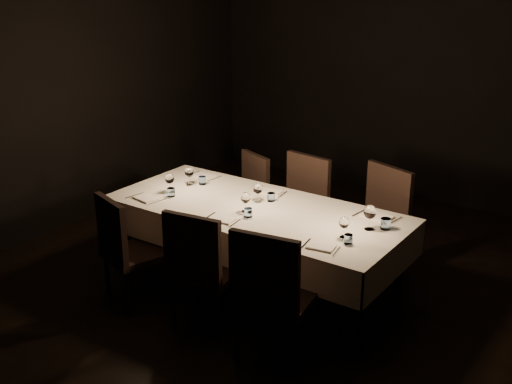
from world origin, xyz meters
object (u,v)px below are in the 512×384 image
Objects in this scene: chair_far_center at (299,205)px; chair_far_right at (377,220)px; dining_table at (256,216)px; chair_near_center at (201,265)px; chair_near_right at (272,292)px; chair_far_left at (247,194)px; chair_near_left at (126,246)px.

chair_far_right is at bearing 11.03° from chair_far_center.
chair_near_center is at bearing -88.46° from dining_table.
chair_far_right is (0.75, 0.77, -0.13)m from dining_table.
chair_near_right is at bearing -57.34° from chair_far_center.
chair_far_center is at bearing 15.92° from chair_far_left.
chair_far_center is at bearing 91.28° from dining_table.
chair_near_left is 2.16m from chair_far_right.
dining_table is 2.42× the size of chair_near_right.
chair_far_right reaches higher than chair_far_left.
dining_table is 2.44× the size of chair_far_right.
chair_far_left is (-0.66, 0.79, -0.19)m from dining_table.
chair_far_center reaches higher than chair_near_center.
chair_near_center is at bearing -80.89° from chair_far_center.
chair_near_right reaches higher than chair_near_left.
chair_far_center is (-0.02, 0.73, -0.14)m from dining_table.
chair_far_left reaches higher than dining_table.
chair_near_center is 1.69m from chair_far_right.
dining_table is 2.80× the size of chair_far_left.
chair_near_right is at bearing -72.94° from chair_far_right.
chair_near_left is 0.75m from chair_near_center.
chair_near_left is at bearing -107.40° from chair_far_center.
chair_near_right is at bearing -28.25° from chair_far_left.
chair_far_center is at bearing -74.20° from chair_near_right.
chair_far_right reaches higher than chair_near_left.
chair_near_left is at bearing -114.69° from chair_far_right.
chair_far_right is (0.04, 1.60, -0.00)m from chair_near_right.
chair_near_left is 0.91× the size of chair_near_right.
dining_table is 2.56× the size of chair_near_center.
chair_near_center is (0.75, 0.05, 0.02)m from chair_near_left.
chair_far_center is (0.65, -0.06, 0.05)m from chair_far_left.
chair_near_right is (1.44, -0.03, 0.04)m from chair_near_left.
chair_far_left is at bearing -58.85° from chair_near_right.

